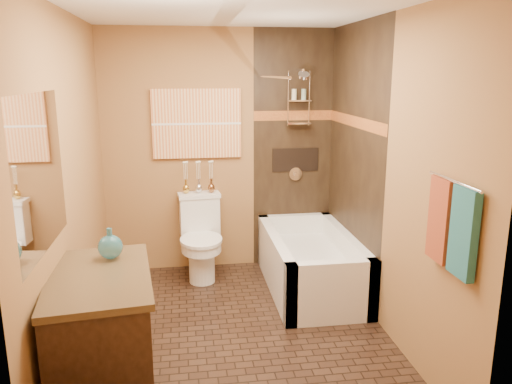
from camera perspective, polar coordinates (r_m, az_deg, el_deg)
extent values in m
plane|color=black|center=(4.21, -2.16, -15.79)|extent=(3.00, 3.00, 0.00)
cube|color=olive|center=(3.82, -20.51, 0.44)|extent=(0.02, 3.00, 2.50)
cube|color=olive|center=(4.06, 14.76, 1.58)|extent=(0.02, 3.00, 2.50)
cube|color=olive|center=(5.23, -4.11, 4.58)|extent=(2.40, 0.02, 2.50)
cube|color=olive|center=(2.33, 1.68, -6.81)|extent=(2.40, 0.02, 2.50)
plane|color=silver|center=(3.70, -2.53, 20.37)|extent=(3.00, 3.00, 0.00)
cube|color=black|center=(5.33, 4.27, 4.75)|extent=(0.85, 0.01, 2.50)
cube|color=black|center=(4.74, 11.11, 3.45)|extent=(0.01, 1.50, 2.50)
cube|color=maroon|center=(5.27, 4.36, 8.71)|extent=(0.85, 0.01, 0.10)
cube|color=maroon|center=(4.69, 11.20, 7.90)|extent=(0.01, 1.50, 0.10)
cube|color=black|center=(5.34, 4.53, 3.69)|extent=(0.50, 0.01, 0.25)
cylinder|color=silver|center=(5.14, 5.06, 13.71)|extent=(0.02, 0.26, 0.02)
cylinder|color=silver|center=(4.99, 5.46, 13.13)|extent=(0.11, 0.11, 0.09)
cylinder|color=silver|center=(5.35, 4.54, 2.08)|extent=(0.14, 0.02, 0.14)
cylinder|color=silver|center=(4.47, 1.75, 13.02)|extent=(0.03, 1.55, 0.03)
cylinder|color=silver|center=(3.08, 21.71, 1.15)|extent=(0.02, 0.55, 0.02)
cube|color=#1E5B65|center=(3.04, 22.64, -4.34)|extent=(0.05, 0.22, 0.52)
cube|color=maroon|center=(3.26, 20.33, -2.99)|extent=(0.05, 0.22, 0.52)
cube|color=#D76732|center=(5.15, -6.79, 7.76)|extent=(0.90, 0.04, 0.70)
cube|color=white|center=(3.07, -23.41, 1.92)|extent=(0.01, 1.00, 0.90)
cube|color=white|center=(4.27, 8.66, -11.31)|extent=(0.80, 0.10, 0.55)
cube|color=white|center=(5.53, 4.43, -5.34)|extent=(0.80, 0.10, 0.55)
cube|color=white|center=(4.82, 2.19, -8.21)|extent=(0.10, 1.50, 0.55)
cube|color=white|center=(4.99, 10.19, -7.65)|extent=(0.10, 1.50, 0.55)
cube|color=white|center=(4.93, 6.23, -9.03)|extent=(0.64, 1.34, 0.35)
cube|color=white|center=(5.25, -6.47, -2.73)|extent=(0.42, 0.22, 0.41)
cube|color=white|center=(5.19, -6.53, -0.35)|extent=(0.45, 0.24, 0.04)
cylinder|color=white|center=(5.07, -6.21, -8.02)|extent=(0.26, 0.26, 0.41)
cylinder|color=white|center=(5.01, -6.27, -6.09)|extent=(0.40, 0.40, 0.11)
cylinder|color=white|center=(4.99, -6.28, -5.46)|extent=(0.42, 0.42, 0.03)
cube|color=black|center=(3.39, -17.15, -16.15)|extent=(0.67, 0.99, 0.83)
cube|color=black|center=(3.20, -17.52, -9.31)|extent=(0.71, 1.05, 0.04)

